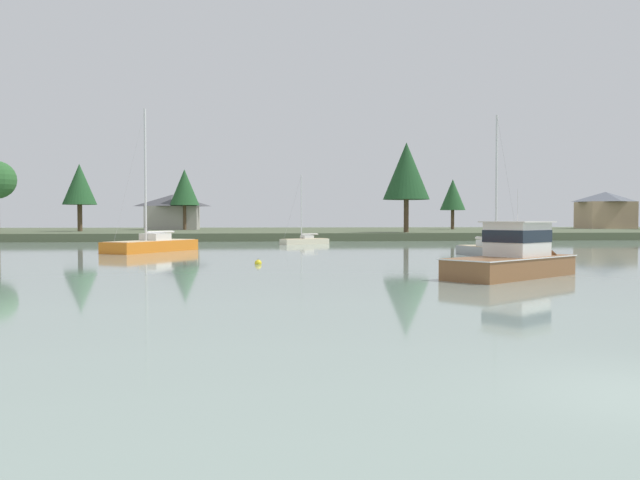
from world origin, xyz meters
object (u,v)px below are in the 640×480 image
object	(u,v)px
sailboat_grey	(491,253)
sailboat_orange	(152,248)
sailboat_cream	(305,242)
cruiser_wood	(521,264)
mooring_buoy_yellow	(258,263)

from	to	relation	value
sailboat_grey	sailboat_orange	size ratio (longest dim) A/B	0.86
sailboat_cream	cruiser_wood	size ratio (longest dim) A/B	0.94
sailboat_cream	cruiser_wood	bearing A→B (deg)	-79.75
sailboat_grey	sailboat_cream	xyz separation A→B (m)	(-12.41, 25.68, -0.05)
sailboat_orange	mooring_buoy_yellow	size ratio (longest dim) A/B	26.54
sailboat_grey	mooring_buoy_yellow	bearing A→B (deg)	-158.91
sailboat_cream	mooring_buoy_yellow	xyz separation A→B (m)	(-5.42, -32.56, -0.11)
mooring_buoy_yellow	sailboat_orange	bearing A→B (deg)	118.74
sailboat_orange	sailboat_cream	bearing A→B (deg)	46.73
sailboat_orange	mooring_buoy_yellow	world-z (taller)	sailboat_orange
sailboat_orange	cruiser_wood	size ratio (longest dim) A/B	1.48
sailboat_grey	mooring_buoy_yellow	xyz separation A→B (m)	(-17.83, -6.88, -0.17)
cruiser_wood	mooring_buoy_yellow	world-z (taller)	cruiser_wood
cruiser_wood	mooring_buoy_yellow	distance (m)	16.32
sailboat_grey	cruiser_wood	distance (m)	17.31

